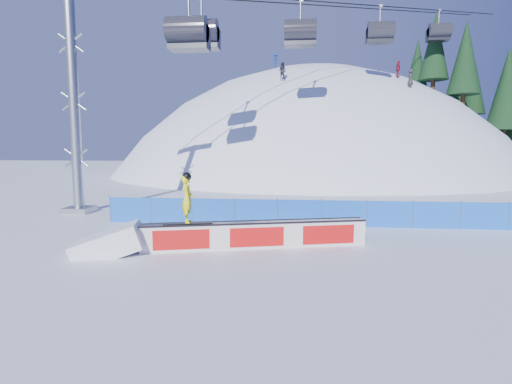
# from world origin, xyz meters

# --- Properties ---
(ground) EXTENTS (160.00, 160.00, 0.00)m
(ground) POSITION_xyz_m (0.00, 0.00, 0.00)
(ground) COLOR white
(ground) RESTS_ON ground
(snow_hill) EXTENTS (64.00, 64.00, 64.00)m
(snow_hill) POSITION_xyz_m (0.00, 42.00, -18.00)
(snow_hill) COLOR white
(snow_hill) RESTS_ON ground
(safety_fence) EXTENTS (22.05, 0.05, 1.30)m
(safety_fence) POSITION_xyz_m (0.00, 4.50, 0.60)
(safety_fence) COLOR blue
(safety_fence) RESTS_ON ground
(chairlift) EXTENTS (40.80, 41.70, 22.00)m
(chairlift) POSITION_xyz_m (4.74, 27.49, 16.89)
(chairlift) COLOR #8F959C
(chairlift) RESTS_ON ground
(rail_box) EXTENTS (7.94, 2.59, 0.97)m
(rail_box) POSITION_xyz_m (-3.57, 0.37, 0.48)
(rail_box) COLOR silver
(rail_box) RESTS_ON ground
(snow_ramp) EXTENTS (2.66, 2.03, 1.47)m
(snow_ramp) POSITION_xyz_m (-8.44, -0.91, 0.00)
(snow_ramp) COLOR white
(snow_ramp) RESTS_ON ground
(snowboarder) EXTENTS (1.73, 0.73, 1.78)m
(snowboarder) POSITION_xyz_m (-5.88, -0.24, 1.84)
(snowboarder) COLOR black
(snowboarder) RESTS_ON rail_box
(distant_skiers) EXTENTS (14.89, 10.52, 5.25)m
(distant_skiers) POSITION_xyz_m (1.03, 31.53, 12.04)
(distant_skiers) COLOR black
(distant_skiers) RESTS_ON ground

